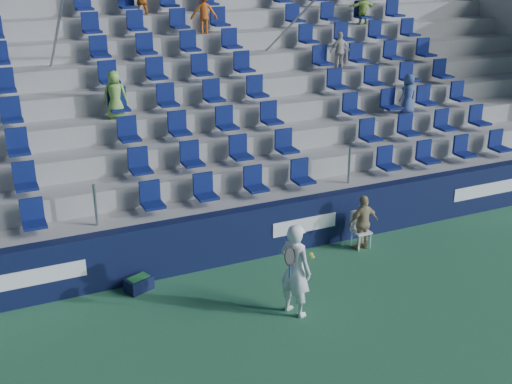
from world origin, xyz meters
TOP-DOWN VIEW (x-y plane):
  - ground at (0.00, 0.00)m, footprint 70.00×70.00m
  - sponsor_wall at (0.00, 3.15)m, footprint 24.00×0.32m
  - grandstand at (-0.00, 8.24)m, footprint 24.00×8.17m
  - tennis_player at (0.04, 0.68)m, footprint 0.74×0.80m
  - line_judge_chair at (2.75, 2.64)m, footprint 0.39×0.40m
  - line_judge at (2.75, 2.50)m, footprint 0.77×0.34m
  - ball_bin at (-2.43, 2.75)m, footprint 0.61×0.51m

SIDE VIEW (x-z plane):
  - ground at x=0.00m, z-range 0.00..0.00m
  - ball_bin at x=-2.43m, z-range 0.01..0.31m
  - line_judge_chair at x=2.75m, z-range 0.06..0.93m
  - sponsor_wall at x=0.00m, z-range 0.00..1.20m
  - line_judge at x=2.75m, z-range 0.00..1.30m
  - tennis_player at x=0.04m, z-range 0.00..1.85m
  - grandstand at x=0.00m, z-range -1.18..5.45m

